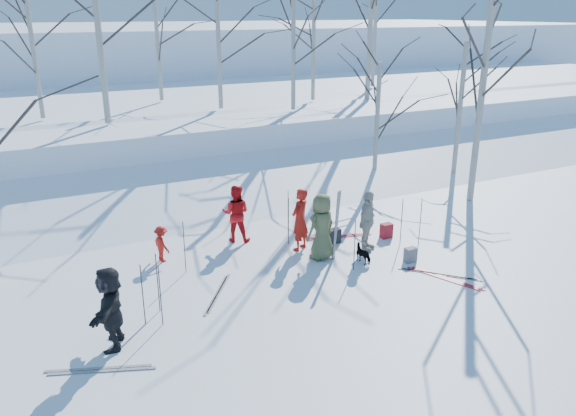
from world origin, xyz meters
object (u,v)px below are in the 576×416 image
dog (364,254)px  backpack_dark (334,236)px  skier_red_seated (162,244)px  skier_red_north (300,219)px  skier_grey_west (111,308)px  skier_olive_center (322,227)px  skier_redor_behind (236,213)px  skier_cream_east (367,221)px  backpack_grey (410,255)px  backpack_red (386,231)px

dog → backpack_dark: (0.00, 1.46, -0.04)m
skier_red_seated → dog: skier_red_seated is taller
skier_red_north → backpack_dark: size_ratio=4.29×
skier_red_seated → skier_grey_west: bearing=137.1°
skier_olive_center → skier_grey_west: (-5.60, -1.69, -0.05)m
skier_red_north → skier_redor_behind: (-1.29, 1.35, -0.05)m
skier_cream_east → skier_olive_center: bearing=141.1°
skier_grey_west → skier_redor_behind: bearing=153.7°
skier_grey_west → backpack_grey: bearing=114.2°
skier_red_north → skier_cream_east: size_ratio=1.04×
backpack_dark → dog: bearing=-90.2°
dog → skier_olive_center: bearing=-53.1°
backpack_red → dog: bearing=-144.3°
skier_redor_behind → backpack_red: bearing=-171.9°
skier_grey_west → backpack_dark: (6.44, 2.43, -0.63)m
skier_red_north → backpack_grey: (2.14, -2.01, -0.67)m
dog → backpack_dark: bearing=-102.7°
skier_red_north → backpack_grey: skier_red_north is taller
skier_red_north → backpack_grey: size_ratio=4.51×
skier_olive_center → skier_red_north: size_ratio=1.02×
skier_redor_behind → skier_grey_west: bearing=75.4°
skier_olive_center → skier_red_seated: size_ratio=1.85×
dog → skier_red_north: bearing=-67.4°
backpack_red → backpack_dark: (-1.52, 0.37, -0.01)m
backpack_dark → skier_red_north: bearing=178.0°
skier_redor_behind → skier_cream_east: (2.87, -2.20, 0.02)m
skier_redor_behind → skier_cream_east: skier_cream_east is taller
skier_olive_center → dog: (0.84, -0.72, -0.64)m
skier_grey_west → backpack_grey: size_ratio=4.35×
dog → backpack_dark: 1.46m
skier_redor_behind → backpack_red: 4.29m
skier_olive_center → backpack_grey: (1.93, -1.24, -0.69)m
skier_red_north → skier_grey_west: (-5.39, -2.46, -0.03)m
skier_grey_west → backpack_red: size_ratio=3.93×
skier_grey_west → backpack_dark: bearing=131.4°
skier_grey_west → dog: (6.44, 0.97, -0.59)m
skier_olive_center → skier_cream_east: size_ratio=1.06×
skier_red_seated → backpack_red: bearing=-116.7°
skier_red_seated → dog: size_ratio=1.68×
skier_olive_center → skier_cream_east: (1.36, -0.08, -0.05)m
backpack_grey → backpack_dark: bearing=118.7°
skier_cream_east → dog: (-0.52, -0.64, -0.59)m
skier_red_seated → backpack_dark: bearing=-116.4°
skier_red_north → skier_redor_behind: 1.87m
skier_red_north → backpack_dark: (1.06, -0.04, -0.66)m
skier_cream_east → skier_red_north: bearing=115.9°
skier_redor_behind → backpack_red: skier_redor_behind is taller
skier_red_north → skier_cream_east: skier_red_north is taller
backpack_grey → backpack_dark: 2.26m
skier_cream_east → skier_grey_west: skier_cream_east is taller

